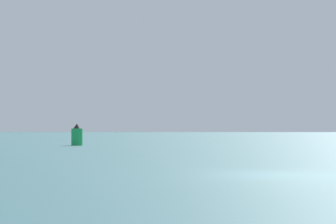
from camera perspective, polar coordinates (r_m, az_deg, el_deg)
The scene contains 3 objects.
ground_plane at distance 18.96m, azimuth 11.13°, elevation -6.21°, with size 4000.00×4000.00×0.00m, color #386066.
distant_headland at distance 1295.47m, azimuth -15.00°, elevation -0.95°, with size 607.00×423.31×45.10m, color #60665B.
channel_buoy at distance 57.38m, azimuth -9.14°, elevation -2.36°, with size 1.13×1.13×2.19m.
Camera 1 is at (-5.09, -18.21, 1.42)m, focal length 60.62 mm.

